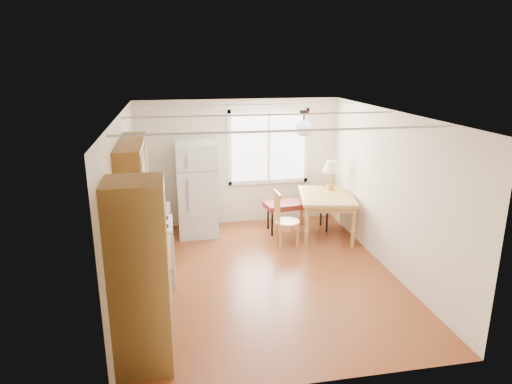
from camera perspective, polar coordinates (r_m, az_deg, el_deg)
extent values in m
cube|color=#602913|center=(7.22, 0.94, -10.38)|extent=(4.60, 5.60, 0.12)
cube|color=white|center=(6.49, 1.04, 9.76)|extent=(4.60, 5.60, 0.12)
cube|color=beige|center=(9.13, -2.17, 3.72)|extent=(4.60, 0.10, 2.50)
cube|color=beige|center=(4.50, 7.49, -10.14)|extent=(4.60, 0.10, 2.50)
cube|color=beige|center=(6.66, -16.14, -1.75)|extent=(0.10, 5.60, 2.50)
cube|color=beige|center=(7.40, 16.35, 0.03)|extent=(0.10, 5.60, 2.50)
cube|color=brown|center=(4.99, -14.32, -10.30)|extent=(0.60, 0.60, 2.10)
cube|color=brown|center=(6.16, -13.39, -11.33)|extent=(0.60, 1.10, 0.86)
cube|color=tan|center=(5.96, -13.58, -7.49)|extent=(0.62, 1.14, 0.04)
cube|color=silver|center=(7.10, -12.86, -7.28)|extent=(0.65, 0.76, 0.90)
cube|color=brown|center=(7.80, -12.87, -5.24)|extent=(0.60, 0.60, 0.86)
cube|color=brown|center=(6.34, -15.20, 3.07)|extent=(0.33, 1.60, 0.70)
cube|color=white|center=(9.16, 1.56, 5.68)|extent=(1.50, 0.02, 1.35)
cylinder|color=black|center=(7.05, 6.04, 9.87)|extent=(0.14, 0.14, 0.06)
cylinder|color=black|center=(7.06, 6.01, 9.06)|extent=(0.03, 0.03, 0.16)
sphere|color=white|center=(7.08, 5.98, 7.94)|extent=(0.26, 0.26, 0.26)
cube|color=silver|center=(8.64, -7.38, 0.41)|extent=(0.74, 0.74, 1.78)
cube|color=gray|center=(8.18, -7.33, 2.54)|extent=(0.73, 0.02, 0.02)
cube|color=gray|center=(8.22, -8.54, 0.82)|extent=(0.03, 0.03, 1.07)
cube|color=#5B1915|center=(8.85, 5.23, -1.46)|extent=(1.35, 0.66, 0.10)
cylinder|color=black|center=(8.65, 2.03, -3.91)|extent=(0.04, 0.04, 0.50)
cylinder|color=black|center=(8.94, 8.85, -3.43)|extent=(0.04, 0.04, 0.50)
cylinder|color=black|center=(8.99, 1.52, -3.13)|extent=(0.04, 0.04, 0.50)
cylinder|color=black|center=(9.27, 8.12, -2.68)|extent=(0.04, 0.04, 0.50)
cube|color=#AC8542|center=(8.61, 8.82, -0.52)|extent=(1.20, 1.45, 0.06)
cube|color=#AC8542|center=(8.63, 8.79, -1.03)|extent=(1.08, 1.33, 0.10)
cylinder|color=#AC8542|center=(8.15, 6.37, -4.40)|extent=(0.07, 0.07, 0.74)
cylinder|color=#AC8542|center=(8.27, 12.08, -4.35)|extent=(0.07, 0.07, 0.74)
cylinder|color=#AC8542|center=(9.22, 5.68, -1.88)|extent=(0.07, 0.07, 0.74)
cylinder|color=#AC8542|center=(9.33, 10.74, -1.87)|extent=(0.07, 0.07, 0.74)
cylinder|color=#AC8542|center=(8.10, 3.89, -3.80)|extent=(0.45, 0.45, 0.05)
cylinder|color=#AC8542|center=(8.00, 3.11, -5.80)|extent=(0.04, 0.04, 0.46)
cylinder|color=#AC8542|center=(8.09, 5.22, -5.61)|extent=(0.04, 0.04, 0.46)
cylinder|color=#AC8542|center=(8.28, 2.54, -5.02)|extent=(0.04, 0.04, 0.46)
cylinder|color=#AC8542|center=(8.36, 4.58, -4.85)|extent=(0.04, 0.04, 0.46)
cylinder|color=#C38F3E|center=(8.91, 9.31, 0.67)|extent=(0.16, 0.16, 0.13)
cylinder|color=#C38F3E|center=(8.86, 9.36, 1.78)|extent=(0.03, 0.03, 0.22)
cone|color=silver|center=(8.81, 9.43, 3.19)|extent=(0.33, 0.33, 0.22)
cube|color=black|center=(5.63, -14.07, -8.38)|extent=(0.18, 0.22, 0.07)
cube|color=black|center=(5.49, -14.24, -7.18)|extent=(0.17, 0.07, 0.26)
cylinder|color=black|center=(5.63, -14.11, -7.34)|extent=(0.13, 0.13, 0.11)
cylinder|color=red|center=(6.28, -14.51, -5.24)|extent=(0.13, 0.13, 0.18)
sphere|color=red|center=(6.24, -14.59, -4.20)|extent=(0.06, 0.06, 0.06)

